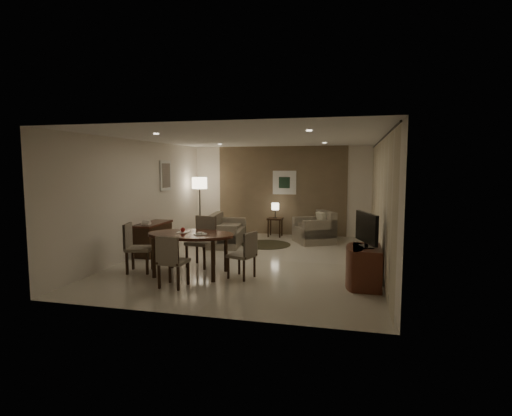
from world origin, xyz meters
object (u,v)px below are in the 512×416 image
(chair_far, at_px, (200,242))
(sofa, at_px, (226,230))
(floor_lamp, at_px, (200,207))
(console_desk, at_px, (153,238))
(side_table, at_px, (275,227))
(tv_cabinet, at_px, (367,267))
(chair_near, at_px, (174,261))
(armchair, at_px, (314,227))
(chair_right, at_px, (241,255))
(dining_table, at_px, (191,254))
(chair_left, at_px, (140,248))

(chair_far, height_order, sofa, chair_far)
(chair_far, relative_size, floor_lamp, 0.59)
(console_desk, distance_m, floor_lamp, 2.73)
(sofa, height_order, side_table, sofa)
(tv_cabinet, bearing_deg, chair_near, -166.29)
(console_desk, distance_m, armchair, 4.29)
(chair_far, relative_size, chair_right, 1.17)
(dining_table, height_order, chair_near, chair_near)
(sofa, bearing_deg, tv_cabinet, -136.94)
(floor_lamp, bearing_deg, chair_right, -59.23)
(chair_right, relative_size, sofa, 0.52)
(chair_right, bearing_deg, armchair, -175.53)
(dining_table, distance_m, chair_right, 1.02)
(chair_right, bearing_deg, tv_cabinet, 108.84)
(tv_cabinet, xyz_separation_m, chair_far, (-3.34, 0.64, 0.17))
(sofa, distance_m, floor_lamp, 1.71)
(side_table, height_order, floor_lamp, floor_lamp)
(chair_far, relative_size, chair_left, 1.07)
(sofa, bearing_deg, chair_far, 178.90)
(chair_far, height_order, floor_lamp, floor_lamp)
(console_desk, xyz_separation_m, chair_far, (1.55, -0.86, 0.14))
(console_desk, distance_m, side_table, 3.87)
(tv_cabinet, xyz_separation_m, side_table, (-2.50, 4.54, -0.07))
(sofa, bearing_deg, armchair, -77.81)
(chair_right, height_order, floor_lamp, floor_lamp)
(tv_cabinet, bearing_deg, side_table, 118.84)
(dining_table, xyz_separation_m, side_table, (0.79, 4.54, -0.12))
(floor_lamp, bearing_deg, chair_far, -68.23)
(console_desk, distance_m, chair_right, 3.02)
(tv_cabinet, relative_size, chair_right, 1.02)
(chair_near, bearing_deg, armchair, -109.48)
(sofa, bearing_deg, side_table, -41.83)
(chair_right, distance_m, sofa, 3.30)
(tv_cabinet, bearing_deg, sofa, 139.54)
(chair_left, bearing_deg, chair_right, -102.12)
(chair_far, distance_m, sofa, 2.41)
(console_desk, xyz_separation_m, floor_lamp, (0.14, 2.68, 0.51))
(chair_near, height_order, floor_lamp, floor_lamp)
(console_desk, distance_m, chair_left, 1.66)
(tv_cabinet, xyz_separation_m, floor_lamp, (-4.75, 4.18, 0.53))
(console_desk, bearing_deg, chair_near, -54.79)
(console_desk, height_order, tv_cabinet, console_desk)
(side_table, bearing_deg, chair_right, -87.07)
(chair_left, bearing_deg, sofa, -28.27)
(console_desk, xyz_separation_m, armchair, (3.61, 2.31, 0.06))
(console_desk, bearing_deg, side_table, 51.85)
(dining_table, height_order, side_table, dining_table)
(chair_left, bearing_deg, floor_lamp, -8.68)
(tv_cabinet, distance_m, chair_far, 3.41)
(chair_right, xyz_separation_m, sofa, (-1.30, 3.03, -0.04))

